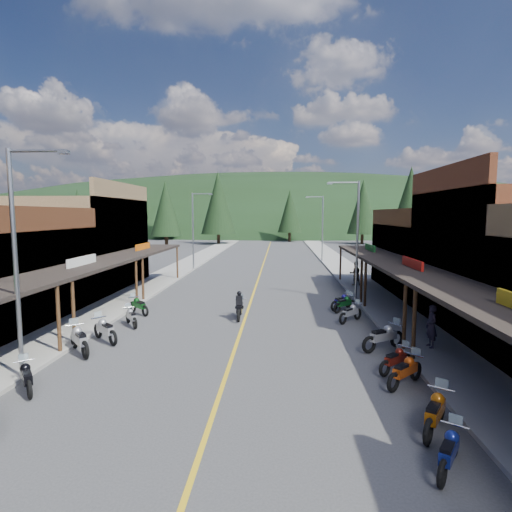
% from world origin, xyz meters
% --- Properties ---
extents(ground, '(220.00, 220.00, 0.00)m').
position_xyz_m(ground, '(0.00, 0.00, 0.00)').
color(ground, '#38383A').
rests_on(ground, ground).
extents(centerline, '(0.15, 90.00, 0.01)m').
position_xyz_m(centerline, '(0.00, 20.00, 0.01)').
color(centerline, gold).
rests_on(centerline, ground).
extents(sidewalk_west, '(3.40, 94.00, 0.15)m').
position_xyz_m(sidewalk_west, '(-8.70, 20.00, 0.07)').
color(sidewalk_west, gray).
rests_on(sidewalk_west, ground).
extents(sidewalk_east, '(3.40, 94.00, 0.15)m').
position_xyz_m(sidewalk_east, '(8.70, 20.00, 0.07)').
color(sidewalk_east, gray).
rests_on(sidewalk_east, ground).
extents(shop_west_3, '(10.90, 10.20, 8.20)m').
position_xyz_m(shop_west_3, '(-13.78, 11.30, 3.52)').
color(shop_west_3, brown).
rests_on(shop_west_3, ground).
extents(shop_east_3, '(10.90, 10.20, 6.20)m').
position_xyz_m(shop_east_3, '(13.75, 11.30, 2.53)').
color(shop_east_3, '#4C2D16').
rests_on(shop_east_3, ground).
extents(streetlight_0, '(2.16, 0.18, 8.00)m').
position_xyz_m(streetlight_0, '(-6.95, -6.00, 4.46)').
color(streetlight_0, gray).
rests_on(streetlight_0, ground).
extents(streetlight_1, '(2.16, 0.18, 8.00)m').
position_xyz_m(streetlight_1, '(-6.95, 22.00, 4.46)').
color(streetlight_1, gray).
rests_on(streetlight_1, ground).
extents(streetlight_2, '(2.16, 0.18, 8.00)m').
position_xyz_m(streetlight_2, '(6.95, 8.00, 4.46)').
color(streetlight_2, gray).
rests_on(streetlight_2, ground).
extents(streetlight_3, '(2.16, 0.18, 8.00)m').
position_xyz_m(streetlight_3, '(6.95, 30.00, 4.46)').
color(streetlight_3, gray).
rests_on(streetlight_3, ground).
extents(ridge_hill, '(310.00, 140.00, 60.00)m').
position_xyz_m(ridge_hill, '(0.00, 135.00, 0.00)').
color(ridge_hill, black).
rests_on(ridge_hill, ground).
extents(pine_0, '(5.04, 5.04, 11.00)m').
position_xyz_m(pine_0, '(-40.00, 62.00, 6.48)').
color(pine_0, black).
rests_on(pine_0, ground).
extents(pine_1, '(5.88, 5.88, 12.50)m').
position_xyz_m(pine_1, '(-24.00, 70.00, 7.24)').
color(pine_1, black).
rests_on(pine_1, ground).
extents(pine_2, '(6.72, 6.72, 14.00)m').
position_xyz_m(pine_2, '(-10.00, 58.00, 7.99)').
color(pine_2, black).
rests_on(pine_2, ground).
extents(pine_3, '(5.04, 5.04, 11.00)m').
position_xyz_m(pine_3, '(4.00, 66.00, 6.48)').
color(pine_3, black).
rests_on(pine_3, ground).
extents(pine_4, '(5.88, 5.88, 12.50)m').
position_xyz_m(pine_4, '(18.00, 60.00, 7.24)').
color(pine_4, black).
rests_on(pine_4, ground).
extents(pine_5, '(6.72, 6.72, 14.00)m').
position_xyz_m(pine_5, '(34.00, 72.00, 7.99)').
color(pine_5, black).
rests_on(pine_5, ground).
extents(pine_6, '(5.04, 5.04, 11.00)m').
position_xyz_m(pine_6, '(46.00, 64.00, 6.48)').
color(pine_6, black).
rests_on(pine_6, ground).
extents(pine_7, '(5.88, 5.88, 12.50)m').
position_xyz_m(pine_7, '(-32.00, 76.00, 7.24)').
color(pine_7, black).
rests_on(pine_7, ground).
extents(pine_8, '(4.48, 4.48, 10.00)m').
position_xyz_m(pine_8, '(-22.00, 40.00, 5.98)').
color(pine_8, black).
rests_on(pine_8, ground).
extents(pine_9, '(4.93, 4.93, 10.80)m').
position_xyz_m(pine_9, '(24.00, 45.00, 6.38)').
color(pine_9, black).
rests_on(pine_9, ground).
extents(pine_10, '(5.38, 5.38, 11.60)m').
position_xyz_m(pine_10, '(-18.00, 50.00, 6.78)').
color(pine_10, black).
rests_on(pine_10, ground).
extents(pine_11, '(5.82, 5.82, 12.40)m').
position_xyz_m(pine_11, '(20.00, 38.00, 7.19)').
color(pine_11, black).
rests_on(pine_11, ground).
extents(bike_west_5, '(1.68, 1.86, 1.08)m').
position_xyz_m(bike_west_5, '(-6.36, -6.87, 0.54)').
color(bike_west_5, black).
rests_on(bike_west_5, ground).
extents(bike_west_6, '(2.13, 2.25, 1.33)m').
position_xyz_m(bike_west_6, '(-6.42, -3.27, 0.66)').
color(bike_west_6, '#9C9CA1').
rests_on(bike_west_6, ground).
extents(bike_west_7, '(2.12, 2.01, 1.25)m').
position_xyz_m(bike_west_7, '(-6.02, -1.71, 0.63)').
color(bike_west_7, '#9A999E').
rests_on(bike_west_7, ground).
extents(bike_west_8, '(1.60, 1.89, 1.07)m').
position_xyz_m(bike_west_8, '(-5.79, 0.90, 0.54)').
color(bike_west_8, gray).
rests_on(bike_west_8, ground).
extents(bike_west_9, '(1.95, 1.83, 1.15)m').
position_xyz_m(bike_west_9, '(-6.27, 3.34, 0.57)').
color(bike_west_9, '#0D4315').
rests_on(bike_west_9, ground).
extents(bike_east_3, '(1.54, 1.90, 1.07)m').
position_xyz_m(bike_east_3, '(5.77, -10.26, 0.53)').
color(bike_east_3, navy).
rests_on(bike_east_3, ground).
extents(bike_east_4, '(1.73, 2.17, 1.21)m').
position_xyz_m(bike_east_4, '(6.09, -8.58, 0.61)').
color(bike_east_4, '#A2500B').
rests_on(bike_east_4, ground).
extents(bike_east_5, '(1.95, 1.90, 1.17)m').
position_xyz_m(bike_east_5, '(6.19, -5.70, 0.58)').
color(bike_east_5, '#BC410D').
rests_on(bike_east_5, ground).
extents(bike_east_6, '(1.81, 1.68, 1.06)m').
position_xyz_m(bike_east_6, '(6.21, -4.51, 0.53)').
color(bike_east_6, '#63150D').
rests_on(bike_east_6, ground).
extents(bike_east_7, '(2.33, 1.82, 1.30)m').
position_xyz_m(bike_east_7, '(6.38, -2.10, 0.65)').
color(bike_east_7, '#9A9A9F').
rests_on(bike_east_7, ground).
extents(bike_east_8, '(1.83, 1.90, 1.13)m').
position_xyz_m(bike_east_8, '(5.76, 2.38, 0.57)').
color(bike_east_8, '#A6A7AC').
rests_on(bike_east_8, ground).
extents(bike_east_9, '(1.82, 1.79, 1.09)m').
position_xyz_m(bike_east_9, '(5.80, 4.70, 0.55)').
color(bike_east_9, '#0D4419').
rests_on(bike_east_9, ground).
extents(bike_east_10, '(1.84, 1.81, 1.11)m').
position_xyz_m(bike_east_10, '(5.72, 5.24, 0.55)').
color(bike_east_10, navy).
rests_on(bike_east_10, ground).
extents(rider_on_bike, '(0.77, 2.14, 1.62)m').
position_xyz_m(rider_on_bike, '(-0.30, 2.75, 0.65)').
color(rider_on_bike, black).
rests_on(rider_on_bike, ground).
extents(pedestrian_east_a, '(0.50, 0.71, 1.84)m').
position_xyz_m(pedestrian_east_a, '(8.40, -1.99, 1.07)').
color(pedestrian_east_a, '#292233').
rests_on(pedestrian_east_a, sidewalk_east).
extents(pedestrian_east_b, '(0.94, 0.57, 1.89)m').
position_xyz_m(pedestrian_east_b, '(7.98, 13.04, 1.09)').
color(pedestrian_east_b, brown).
rests_on(pedestrian_east_b, sidewalk_east).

